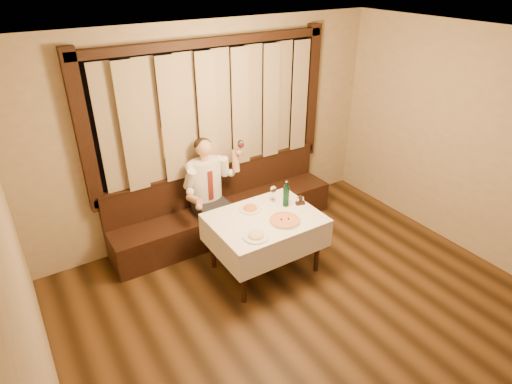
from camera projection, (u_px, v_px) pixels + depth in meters
room at (307, 186)px, 4.11m from camera, size 5.01×6.01×2.81m
banquette at (225, 211)px, 5.98m from camera, size 3.20×0.61×0.94m
dining_table at (265, 225)px, 5.05m from camera, size 1.27×0.97×0.76m
pizza at (285, 220)px, 4.91m from camera, size 0.37×0.37×0.04m
pasta_red at (250, 207)px, 5.14m from camera, size 0.27×0.27×0.09m
pasta_cream at (256, 234)px, 4.62m from camera, size 0.29×0.29×0.10m
green_bottle at (286, 195)px, 5.17m from camera, size 0.07×0.07×0.34m
table_wine_glass at (273, 190)px, 5.27m from camera, size 0.08×0.08×0.21m
cruet_caddy at (300, 201)px, 5.25m from camera, size 0.12×0.08×0.12m
seated_man at (209, 185)px, 5.54m from camera, size 0.81×0.60×1.45m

